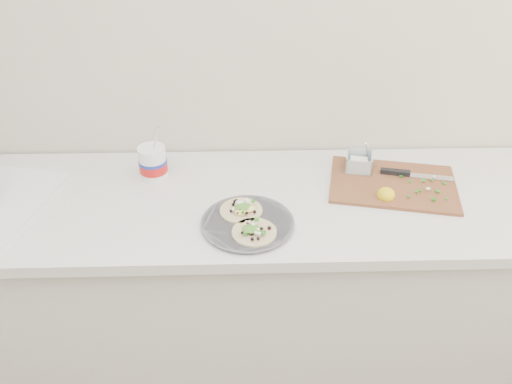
{
  "coord_description": "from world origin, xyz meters",
  "views": [
    {
      "loc": [
        0.12,
        0.0,
        1.89
      ],
      "look_at": [
        0.15,
        1.36,
        0.96
      ],
      "focal_mm": 35.0,
      "sensor_mm": 36.0,
      "label": 1
    }
  ],
  "objects": [
    {
      "name": "cutboard",
      "position": [
        0.64,
        1.49,
        0.92
      ],
      "size": [
        0.49,
        0.39,
        0.07
      ],
      "rotation": [
        0.0,
        0.0,
        -0.21
      ],
      "color": "brown",
      "rests_on": "counter"
    },
    {
      "name": "counter",
      "position": [
        0.0,
        1.43,
        0.45
      ],
      "size": [
        2.44,
        0.66,
        0.9
      ],
      "color": "silver",
      "rests_on": "ground"
    },
    {
      "name": "taco_plate",
      "position": [
        0.12,
        1.26,
        0.92
      ],
      "size": [
        0.3,
        0.3,
        0.04
      ],
      "rotation": [
        0.0,
        0.0,
        0.07
      ],
      "color": "#55555B",
      "rests_on": "counter"
    },
    {
      "name": "tub",
      "position": [
        -0.21,
        1.56,
        0.97
      ],
      "size": [
        0.1,
        0.1,
        0.23
      ],
      "rotation": [
        0.0,
        0.0,
        -0.31
      ],
      "color": "white",
      "rests_on": "counter"
    }
  ]
}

